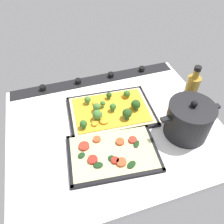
{
  "coord_description": "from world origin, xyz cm",
  "views": [
    {
      "loc": [
        19.8,
        57.91,
        69.14
      ],
      "look_at": [
        0.56,
        -1.72,
        6.11
      ],
      "focal_mm": 36.29,
      "sensor_mm": 36.0,
      "label": 1
    }
  ],
  "objects_px": {
    "baking_tray_front": "(111,112)",
    "oil_bottle": "(191,91)",
    "broccoli_pizza": "(111,110)",
    "cooking_pot": "(189,120)",
    "veggie_pizza_back": "(112,153)",
    "baking_tray_back": "(113,154)"
  },
  "relations": [
    {
      "from": "baking_tray_back",
      "to": "veggie_pizza_back",
      "type": "relative_size",
      "value": 1.08
    },
    {
      "from": "baking_tray_back",
      "to": "cooking_pot",
      "type": "xyz_separation_m",
      "value": [
        -0.3,
        -0.01,
        0.07
      ]
    },
    {
      "from": "broccoli_pizza",
      "to": "veggie_pizza_back",
      "type": "xyz_separation_m",
      "value": [
        0.06,
        0.2,
        -0.01
      ]
    },
    {
      "from": "baking_tray_front",
      "to": "baking_tray_back",
      "type": "height_order",
      "value": "same"
    },
    {
      "from": "broccoli_pizza",
      "to": "oil_bottle",
      "type": "height_order",
      "value": "oil_bottle"
    },
    {
      "from": "baking_tray_back",
      "to": "baking_tray_front",
      "type": "bearing_deg",
      "value": -105.47
    },
    {
      "from": "broccoli_pizza",
      "to": "veggie_pizza_back",
      "type": "distance_m",
      "value": 0.21
    },
    {
      "from": "baking_tray_front",
      "to": "broccoli_pizza",
      "type": "bearing_deg",
      "value": 80.67
    },
    {
      "from": "veggie_pizza_back",
      "to": "oil_bottle",
      "type": "bearing_deg",
      "value": -159.96
    },
    {
      "from": "baking_tray_front",
      "to": "broccoli_pizza",
      "type": "height_order",
      "value": "broccoli_pizza"
    },
    {
      "from": "broccoli_pizza",
      "to": "cooking_pot",
      "type": "xyz_separation_m",
      "value": [
        -0.25,
        0.19,
        0.05
      ]
    },
    {
      "from": "baking_tray_back",
      "to": "cooking_pot",
      "type": "relative_size",
      "value": 1.44
    },
    {
      "from": "baking_tray_front",
      "to": "cooking_pot",
      "type": "relative_size",
      "value": 1.56
    },
    {
      "from": "baking_tray_front",
      "to": "cooking_pot",
      "type": "xyz_separation_m",
      "value": [
        -0.24,
        0.19,
        0.07
      ]
    },
    {
      "from": "baking_tray_back",
      "to": "veggie_pizza_back",
      "type": "height_order",
      "value": "veggie_pizza_back"
    },
    {
      "from": "baking_tray_front",
      "to": "veggie_pizza_back",
      "type": "relative_size",
      "value": 1.17
    },
    {
      "from": "cooking_pot",
      "to": "oil_bottle",
      "type": "xyz_separation_m",
      "value": [
        -0.08,
        -0.13,
        0.01
      ]
    },
    {
      "from": "baking_tray_front",
      "to": "broccoli_pizza",
      "type": "relative_size",
      "value": 1.07
    },
    {
      "from": "broccoli_pizza",
      "to": "baking_tray_back",
      "type": "distance_m",
      "value": 0.21
    },
    {
      "from": "baking_tray_front",
      "to": "baking_tray_back",
      "type": "bearing_deg",
      "value": 74.53
    },
    {
      "from": "baking_tray_back",
      "to": "cooking_pot",
      "type": "height_order",
      "value": "cooking_pot"
    },
    {
      "from": "baking_tray_front",
      "to": "oil_bottle",
      "type": "relative_size",
      "value": 1.81
    }
  ]
}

